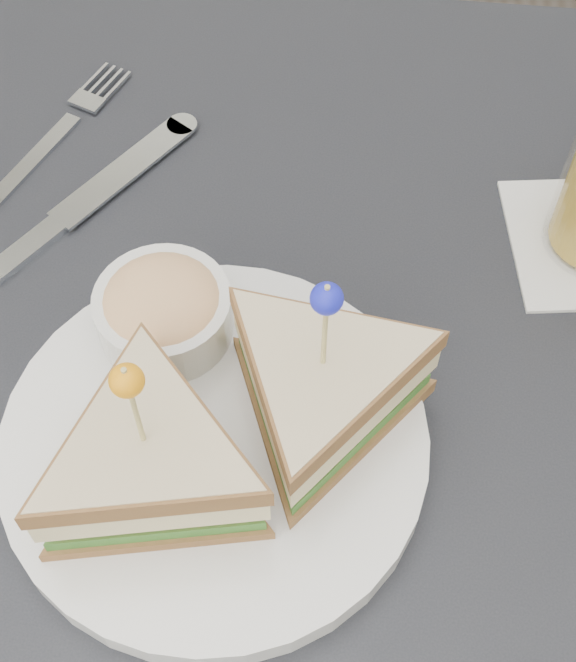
% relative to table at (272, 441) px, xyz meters
% --- Properties ---
extents(table, '(0.80, 0.80, 0.75)m').
position_rel_table_xyz_m(table, '(0.00, 0.00, 0.00)').
color(table, black).
rests_on(table, ground).
extents(plate_meal, '(0.32, 0.32, 0.15)m').
position_rel_table_xyz_m(plate_meal, '(-0.02, -0.05, 0.12)').
color(plate_meal, white).
rests_on(plate_meal, table).
extents(cutlery_fork, '(0.08, 0.17, 0.01)m').
position_rel_table_xyz_m(cutlery_fork, '(-0.19, 0.21, 0.08)').
color(cutlery_fork, silver).
rests_on(cutlery_fork, table).
extents(cutlery_knife, '(0.15, 0.21, 0.01)m').
position_rel_table_xyz_m(cutlery_knife, '(-0.16, 0.12, 0.08)').
color(cutlery_knife, white).
rests_on(cutlery_knife, table).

